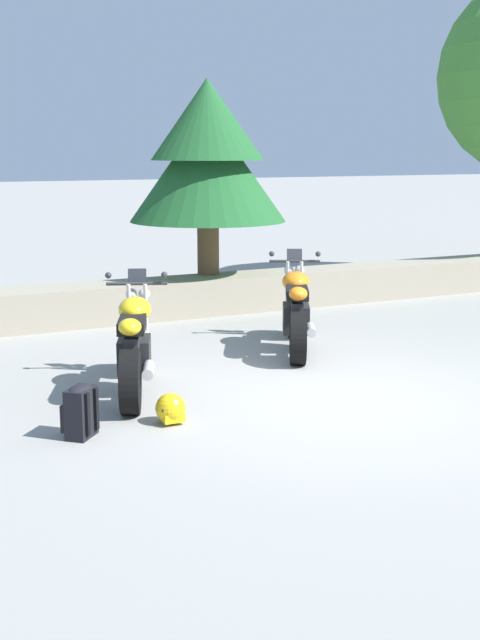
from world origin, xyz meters
TOP-DOWN VIEW (x-y plane):
  - ground_plane at (0.00, 0.00)m, footprint 120.00×120.00m
  - stone_wall at (0.00, 4.80)m, footprint 36.00×0.80m
  - motorcycle_yellow_near_left at (-1.72, 1.22)m, footprint 1.03×1.97m
  - motorcycle_orange_centre at (0.69, 2.11)m, footprint 1.16×1.90m
  - rider_backpack at (-2.61, 0.10)m, footprint 0.35×0.35m
  - rider_helmet at (-1.77, 0.10)m, footprint 0.28×0.28m
  - pine_tree_mid_left at (0.80, 5.06)m, footprint 2.39×2.39m

SIDE VIEW (x-z plane):
  - ground_plane at x=0.00m, z-range 0.00..0.00m
  - rider_helmet at x=-1.77m, z-range 0.00..0.28m
  - rider_backpack at x=-2.61m, z-range 0.01..0.48m
  - stone_wall at x=0.00m, z-range 0.00..0.55m
  - motorcycle_yellow_near_left at x=-1.72m, z-range -0.10..1.07m
  - motorcycle_orange_centre at x=0.69m, z-range -0.10..1.07m
  - pine_tree_mid_left at x=0.80m, z-range 0.91..3.87m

